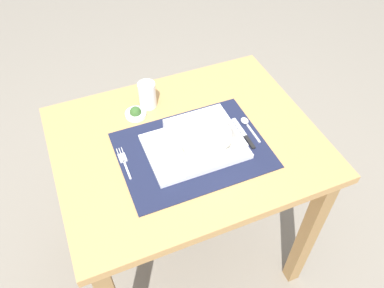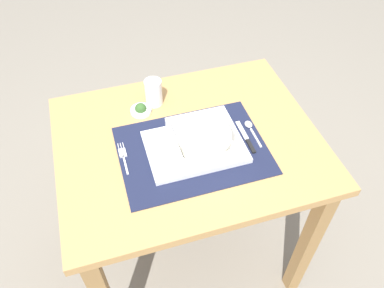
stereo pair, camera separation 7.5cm
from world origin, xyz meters
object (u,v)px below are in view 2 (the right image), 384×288
at_px(dining_table, 188,164).
at_px(fork, 123,156).
at_px(porridge_bowl, 204,140).
at_px(butter_knife, 247,139).
at_px(bread_knife, 238,136).
at_px(drinking_glass, 154,94).
at_px(condiment_saucer, 141,110).
at_px(spoon, 250,128).

relative_size(dining_table, fork, 6.42).
relative_size(porridge_bowl, butter_knife, 1.35).
height_order(bread_knife, drinking_glass, drinking_glass).
xyz_separation_m(dining_table, bread_knife, (0.15, -0.04, 0.13)).
bearing_deg(fork, condiment_saucer, 61.10).
distance_m(dining_table, butter_knife, 0.23).
bearing_deg(spoon, condiment_saucer, 152.50).
xyz_separation_m(butter_knife, condiment_saucer, (-0.29, 0.23, 0.00)).
distance_m(porridge_bowl, butter_knife, 0.15).
distance_m(butter_knife, bread_knife, 0.03).
bearing_deg(bread_knife, drinking_glass, 127.56).
relative_size(spoon, butter_knife, 0.81).
bearing_deg(bread_knife, condiment_saucer, 138.09).
height_order(fork, spoon, spoon).
bearing_deg(butter_knife, fork, 170.66).
distance_m(dining_table, drinking_glass, 0.27).
height_order(butter_knife, condiment_saucer, condiment_saucer).
distance_m(spoon, condiment_saucer, 0.37).
bearing_deg(drinking_glass, porridge_bowl, -69.49).
xyz_separation_m(fork, drinking_glass, (0.15, 0.22, 0.04)).
xyz_separation_m(dining_table, condiment_saucer, (-0.12, 0.17, 0.13)).
relative_size(spoon, bread_knife, 0.88).
bearing_deg(dining_table, fork, -176.78).
xyz_separation_m(dining_table, butter_knife, (0.18, -0.06, 0.13)).
height_order(dining_table, fork, fork).
xyz_separation_m(porridge_bowl, condiment_saucer, (-0.15, 0.23, -0.03)).
bearing_deg(bread_knife, fork, 171.67).
bearing_deg(spoon, drinking_glass, 143.30).
height_order(dining_table, drinking_glass, drinking_glass).
bearing_deg(spoon, butter_knife, -123.32).
relative_size(fork, spoon, 1.12).
bearing_deg(spoon, bread_knife, -154.51).
relative_size(drinking_glass, condiment_saucer, 1.31).
relative_size(bread_knife, drinking_glass, 1.40).
xyz_separation_m(bread_knife, drinking_glass, (-0.22, 0.24, 0.04)).
bearing_deg(fork, spoon, -2.24).
height_order(dining_table, bread_knife, bread_knife).
bearing_deg(condiment_saucer, spoon, -29.94).
bearing_deg(dining_table, drinking_glass, 106.99).
height_order(fork, drinking_glass, drinking_glass).
relative_size(butter_knife, condiment_saucer, 2.01).
height_order(drinking_glass, condiment_saucer, drinking_glass).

